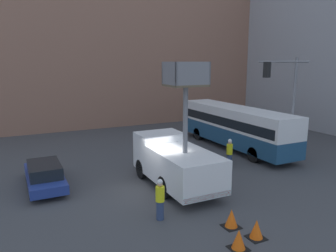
# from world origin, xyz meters

# --- Properties ---
(ground_plane) EXTENTS (120.00, 120.00, 0.00)m
(ground_plane) POSITION_xyz_m (0.00, 0.00, 0.00)
(ground_plane) COLOR #424244
(building_backdrop_far) EXTENTS (44.00, 10.00, 20.93)m
(building_backdrop_far) POSITION_xyz_m (0.00, 21.92, 10.46)
(building_backdrop_far) COLOR #936651
(building_backdrop_far) RESTS_ON ground_plane
(utility_truck) EXTENTS (2.55, 6.13, 6.57)m
(utility_truck) POSITION_xyz_m (0.90, -0.16, 1.49)
(utility_truck) COLOR white
(utility_truck) RESTS_ON ground_plane
(city_bus) EXTENTS (2.50, 11.47, 3.17)m
(city_bus) POSITION_xyz_m (8.66, 4.96, 1.86)
(city_bus) COLOR navy
(city_bus) RESTS_ON ground_plane
(traffic_light_pole) EXTENTS (3.47, 3.21, 6.86)m
(traffic_light_pole) POSITION_xyz_m (8.91, 0.34, 4.59)
(traffic_light_pole) COLOR slate
(traffic_light_pole) RESTS_ON ground_plane
(road_worker_near_truck) EXTENTS (0.38, 0.38, 1.80)m
(road_worker_near_truck) POSITION_xyz_m (-1.38, -3.18, 0.90)
(road_worker_near_truck) COLOR navy
(road_worker_near_truck) RESTS_ON ground_plane
(road_worker_directing) EXTENTS (0.38, 0.38, 1.82)m
(road_worker_directing) POSITION_xyz_m (5.51, 1.30, 0.91)
(road_worker_directing) COLOR navy
(road_worker_directing) RESTS_ON ground_plane
(traffic_cone_near_truck) EXTENTS (0.65, 0.65, 0.74)m
(traffic_cone_near_truck) POSITION_xyz_m (1.25, -6.15, 0.35)
(traffic_cone_near_truck) COLOR black
(traffic_cone_near_truck) RESTS_ON ground_plane
(traffic_cone_mid_road) EXTENTS (0.65, 0.65, 0.74)m
(traffic_cone_mid_road) POSITION_xyz_m (0.19, -6.44, 0.35)
(traffic_cone_mid_road) COLOR black
(traffic_cone_mid_road) RESTS_ON ground_plane
(traffic_cone_far_side) EXTENTS (0.67, 0.67, 0.76)m
(traffic_cone_far_side) POSITION_xyz_m (0.93, -5.04, 0.36)
(traffic_cone_far_side) COLOR black
(traffic_cone_far_side) RESTS_ON ground_plane
(parked_car_curbside) EXTENTS (1.77, 4.70, 1.36)m
(parked_car_curbside) POSITION_xyz_m (-5.36, 2.79, 0.70)
(parked_car_curbside) COLOR navy
(parked_car_curbside) RESTS_ON ground_plane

